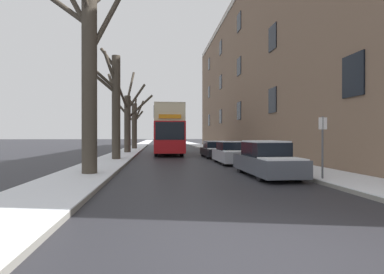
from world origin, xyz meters
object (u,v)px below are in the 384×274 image
parked_car_1 (233,153)px  bare_tree_left_2 (128,119)px  bare_tree_left_3 (135,123)px  parked_car_0 (266,160)px  double_decker_bus (168,128)px  pedestrian_left_sidewalk (116,146)px  bare_tree_left_0 (89,72)px  bare_tree_left_1 (115,104)px  parked_car_2 (215,150)px  street_sign_post (323,145)px

parked_car_1 → bare_tree_left_2: bearing=123.5°
bare_tree_left_3 → parked_car_0: bare_tree_left_3 is taller
bare_tree_left_3 → bare_tree_left_2: bearing=-89.4°
bare_tree_left_3 → double_decker_bus: (3.83, -9.46, -0.80)m
pedestrian_left_sidewalk → bare_tree_left_2: bearing=161.5°
bare_tree_left_0 → bare_tree_left_1: (-0.02, 7.80, -0.49)m
double_decker_bus → parked_car_0: double_decker_bus is taller
parked_car_0 → parked_car_2: bearing=90.0°
double_decker_bus → pedestrian_left_sidewalk: 8.12m
bare_tree_left_1 → street_sign_post: 13.87m
parked_car_0 → parked_car_2: (-0.00, 11.23, -0.08)m
parked_car_2 → bare_tree_left_3: bearing=117.3°
double_decker_bus → pedestrian_left_sidewalk: bearing=-118.6°
parked_car_0 → parked_car_2: size_ratio=1.04×
bare_tree_left_3 → street_sign_post: (8.87, -27.69, -1.88)m
bare_tree_left_3 → pedestrian_left_sidewalk: size_ratio=3.66×
bare_tree_left_2 → bare_tree_left_3: size_ratio=1.19×
bare_tree_left_0 → parked_car_0: bearing=-4.7°
bare_tree_left_1 → bare_tree_left_3: (-0.02, 17.32, -0.63)m
bare_tree_left_1 → double_decker_bus: bearing=64.1°
bare_tree_left_1 → parked_car_2: bare_tree_left_1 is taller
pedestrian_left_sidewalk → street_sign_post: (8.87, -11.21, 0.37)m
street_sign_post → parked_car_1: bearing=100.3°
bare_tree_left_2 → double_decker_bus: (3.73, -0.62, -0.90)m
bare_tree_left_1 → bare_tree_left_2: bearing=89.4°
bare_tree_left_1 → parked_car_0: bearing=-48.4°
double_decker_bus → parked_car_1: (3.64, -10.51, -1.83)m
double_decker_bus → parked_car_0: bearing=-77.4°
parked_car_1 → bare_tree_left_0: bearing=-145.4°
parked_car_0 → double_decker_bus: bearing=102.6°
bare_tree_left_1 → bare_tree_left_2: bare_tree_left_2 is taller
parked_car_2 → parked_car_0: bearing=-90.0°
double_decker_bus → street_sign_post: size_ratio=4.40×
parked_car_2 → pedestrian_left_sidewalk: pedestrian_left_sidewalk is taller
bare_tree_left_0 → double_decker_bus: (3.79, 15.65, -1.91)m
bare_tree_left_1 → pedestrian_left_sidewalk: 3.00m
parked_car_2 → pedestrian_left_sidewalk: (-7.47, -1.99, 0.41)m
bare_tree_left_3 → parked_car_1: (7.47, -19.98, -2.63)m
street_sign_post → bare_tree_left_0: bearing=163.7°
bare_tree_left_2 → parked_car_1: (7.38, -11.13, -2.73)m
bare_tree_left_2 → parked_car_2: size_ratio=1.85×
street_sign_post → bare_tree_left_2: bearing=115.0°
parked_car_0 → parked_car_1: bearing=90.0°
bare_tree_left_2 → street_sign_post: 20.88m
bare_tree_left_1 → pedestrian_left_sidewalk: bare_tree_left_1 is taller
bare_tree_left_2 → parked_car_0: bearing=-66.4°
bare_tree_left_1 → parked_car_1: (7.46, -2.66, -3.26)m
bare_tree_left_3 → street_sign_post: bearing=-72.2°
bare_tree_left_3 → parked_car_0: size_ratio=1.49×
bare_tree_left_3 → parked_car_1: bare_tree_left_3 is taller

